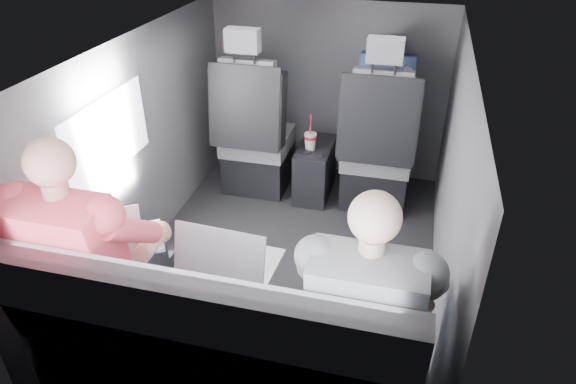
% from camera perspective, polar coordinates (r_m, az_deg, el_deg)
% --- Properties ---
extents(floor, '(2.60, 2.60, 0.00)m').
position_cam_1_polar(floor, '(3.25, -0.31, -7.83)').
color(floor, black).
rests_on(floor, ground).
extents(ceiling, '(2.60, 2.60, 0.00)m').
position_cam_1_polar(ceiling, '(2.63, -0.40, 15.80)').
color(ceiling, '#B2B2AD').
rests_on(ceiling, panel_back).
extents(panel_left, '(0.02, 2.60, 1.35)m').
position_cam_1_polar(panel_left, '(3.20, -16.16, 4.51)').
color(panel_left, '#56565B').
rests_on(panel_left, floor).
extents(panel_right, '(0.02, 2.60, 1.35)m').
position_cam_1_polar(panel_right, '(2.81, 17.66, 0.42)').
color(panel_right, '#56565B').
rests_on(panel_right, floor).
extents(panel_front, '(1.80, 0.02, 1.35)m').
position_cam_1_polar(panel_front, '(4.04, 4.44, 11.17)').
color(panel_front, '#56565B').
rests_on(panel_front, floor).
extents(panel_back, '(1.80, 0.02, 1.35)m').
position_cam_1_polar(panel_back, '(1.90, -10.79, -15.61)').
color(panel_back, '#56565B').
rests_on(panel_back, floor).
extents(side_window, '(0.02, 0.75, 0.42)m').
position_cam_1_polar(side_window, '(2.87, -19.29, 5.85)').
color(side_window, white).
rests_on(side_window, panel_left).
extents(seatbelt, '(0.35, 0.11, 0.59)m').
position_cam_1_polar(seatbelt, '(3.36, 10.15, 8.88)').
color(seatbelt, black).
rests_on(seatbelt, front_seat_right).
extents(front_seat_left, '(0.52, 0.58, 1.26)m').
position_cam_1_polar(front_seat_left, '(3.84, -3.66, 5.63)').
color(front_seat_left, black).
rests_on(front_seat_left, floor).
extents(front_seat_right, '(0.52, 0.58, 1.26)m').
position_cam_1_polar(front_seat_right, '(3.68, 9.85, 4.07)').
color(front_seat_right, black).
rests_on(front_seat_right, floor).
extents(center_console, '(0.24, 0.48, 0.41)m').
position_cam_1_polar(center_console, '(3.86, 3.01, 2.48)').
color(center_console, black).
rests_on(center_console, floor).
extents(rear_bench, '(1.60, 0.57, 0.92)m').
position_cam_1_polar(rear_bench, '(2.31, -7.39, -17.82)').
color(rear_bench, slate).
rests_on(rear_bench, floor).
extents(soda_cup, '(0.09, 0.09, 0.27)m').
position_cam_1_polar(soda_cup, '(3.68, 2.49, 5.70)').
color(soda_cup, white).
rests_on(soda_cup, center_console).
extents(laptop_white, '(0.43, 0.49, 0.26)m').
position_cam_1_polar(laptop_white, '(2.49, -18.49, -5.07)').
color(laptop_white, white).
rests_on(laptop_white, passenger_rear_left).
extents(laptop_silver, '(0.41, 0.37, 0.28)m').
position_cam_1_polar(laptop_silver, '(2.26, -6.56, -7.54)').
color(laptop_silver, silver).
rests_on(laptop_silver, rear_bench).
extents(laptop_black, '(0.37, 0.35, 0.25)m').
position_cam_1_polar(laptop_black, '(2.18, 9.78, -9.65)').
color(laptop_black, black).
rests_on(laptop_black, passenger_rear_right).
extents(passenger_rear_left, '(0.53, 0.64, 1.27)m').
position_cam_1_polar(passenger_rear_left, '(2.39, -20.78, -7.07)').
color(passenger_rear_left, '#2F2F34').
rests_on(passenger_rear_left, rear_bench).
extents(passenger_rear_right, '(0.50, 0.62, 1.22)m').
position_cam_1_polar(passenger_rear_right, '(2.05, 8.72, -13.00)').
color(passenger_rear_right, navy).
rests_on(passenger_rear_right, rear_bench).
extents(passenger_front_right, '(0.38, 0.38, 0.74)m').
position_cam_1_polar(passenger_front_right, '(3.78, 10.69, 10.42)').
color(passenger_front_right, navy).
rests_on(passenger_front_right, front_seat_right).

